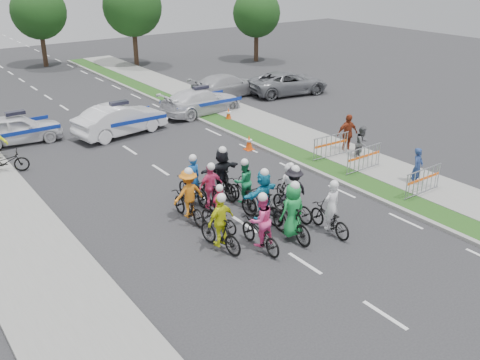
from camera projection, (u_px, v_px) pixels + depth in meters
ground at (305, 263)px, 15.72m from camera, size 90.00×90.00×0.00m
curb_right at (315, 171)px, 22.16m from camera, size 0.20×60.00×0.12m
grass_strip at (328, 168)px, 22.54m from camera, size 1.20×60.00×0.11m
sidewalk_right at (357, 159)px, 23.50m from camera, size 2.40×60.00×0.13m
sidewalk_left at (30, 257)px, 15.94m from camera, size 3.00×60.00×0.13m
rider_0 at (330, 215)px, 17.21m from camera, size 0.75×1.88×1.88m
rider_1 at (292, 217)px, 16.76m from camera, size 0.88×1.95×2.03m
rider_2 at (260, 228)px, 16.21m from camera, size 0.82×1.91×1.93m
rider_3 at (220, 228)px, 16.17m from camera, size 1.01×1.89×1.93m
rider_4 at (293, 198)px, 18.13m from camera, size 1.12×1.96×1.97m
rider_5 at (263, 200)px, 17.84m from camera, size 1.63×1.94×1.97m
rider_6 at (219, 215)px, 17.41m from camera, size 0.85×1.70×1.66m
rider_7 at (288, 188)px, 19.13m from camera, size 0.76×1.63×1.66m
rider_8 at (243, 188)px, 19.05m from camera, size 0.82×1.85×1.83m
rider_9 at (210, 193)px, 18.59m from camera, size 0.94×1.78×1.87m
rider_10 at (188, 200)px, 17.95m from camera, size 1.09×1.92×1.96m
rider_11 at (222, 176)px, 19.65m from camera, size 1.61×1.92×2.02m
rider_12 at (193, 187)px, 19.31m from camera, size 0.73×1.88×1.89m
police_car_0 at (18, 129)px, 25.39m from camera, size 4.27×2.25×1.39m
police_car_1 at (120, 120)px, 26.50m from camera, size 4.88×2.39×1.54m
police_car_2 at (201, 101)px, 29.99m from camera, size 5.06×2.45×1.42m
civilian_sedan at (226, 86)px, 33.45m from camera, size 5.20×2.72×1.44m
civilian_suv at (288, 83)px, 34.15m from camera, size 5.54×3.30×1.44m
spectator_0 at (417, 167)px, 20.67m from camera, size 0.63×0.48×1.54m
spectator_1 at (362, 143)px, 23.27m from camera, size 0.84×0.71×1.52m
spectator_2 at (347, 134)px, 24.02m from camera, size 1.13×0.65×1.81m
barrier_0 at (423, 183)px, 19.81m from camera, size 2.00×0.52×1.12m
barrier_1 at (364, 160)px, 21.97m from camera, size 2.00×0.52×1.12m
barrier_2 at (331, 147)px, 23.40m from camera, size 2.02×0.60×1.12m
cone_0 at (249, 143)px, 24.62m from camera, size 0.40×0.40×0.70m
cone_1 at (229, 114)px, 28.89m from camera, size 0.40×0.40×0.70m
parked_bike at (5, 162)px, 21.97m from camera, size 1.94×1.09×0.97m
tree_1 at (132, 7)px, 41.15m from camera, size 4.55×4.55×6.82m
tree_2 at (257, 13)px, 43.27m from camera, size 3.85×3.85×5.77m
tree_4 at (39, 12)px, 41.05m from camera, size 4.20×4.20×6.30m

